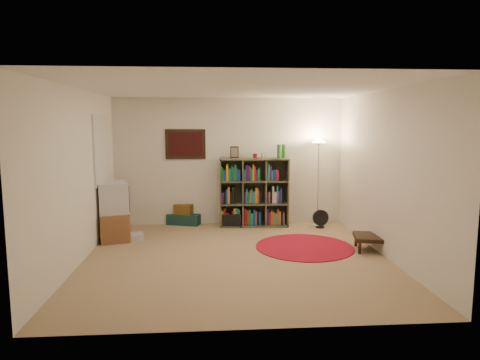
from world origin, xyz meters
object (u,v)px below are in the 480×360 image
(floor_lamp, at_px, (319,154))
(tv_stand, at_px, (114,212))
(bookshelf, at_px, (253,193))
(floor_fan, at_px, (320,219))
(suitcase, at_px, (185,218))
(side_table, at_px, (372,238))

(floor_lamp, xyz_separation_m, tv_stand, (-3.77, -0.74, -0.93))
(bookshelf, relative_size, floor_fan, 4.54)
(floor_fan, distance_m, tv_stand, 3.84)
(suitcase, relative_size, side_table, 1.17)
(bookshelf, xyz_separation_m, tv_stand, (-2.50, -0.83, -0.16))
(tv_stand, distance_m, side_table, 4.33)
(floor_lamp, distance_m, floor_fan, 1.25)
(side_table, bearing_deg, floor_lamp, 104.67)
(side_table, bearing_deg, floor_fan, 105.74)
(floor_fan, bearing_deg, bookshelf, 159.15)
(floor_fan, bearing_deg, floor_lamp, 86.84)
(floor_lamp, distance_m, tv_stand, 3.95)
(floor_lamp, bearing_deg, suitcase, 172.17)
(floor_fan, xyz_separation_m, tv_stand, (-3.78, -0.56, 0.31))
(bookshelf, relative_size, suitcase, 2.17)
(floor_fan, relative_size, suitcase, 0.48)
(bookshelf, bearing_deg, floor_fan, -10.11)
(floor_lamp, bearing_deg, bookshelf, 175.93)
(bookshelf, distance_m, floor_lamp, 1.48)
(side_table, bearing_deg, bookshelf, 133.69)
(bookshelf, bearing_deg, side_table, -44.34)
(bookshelf, distance_m, suitcase, 1.48)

